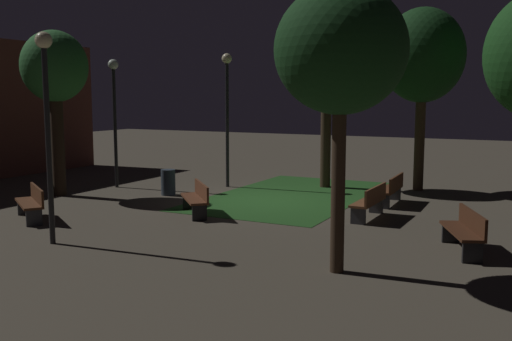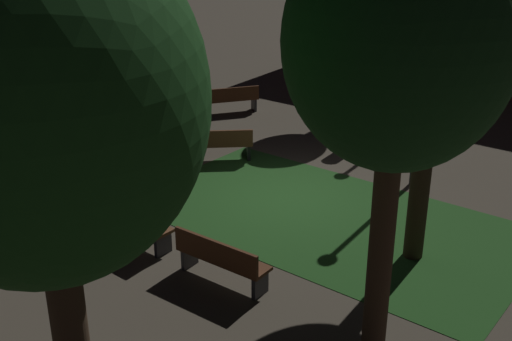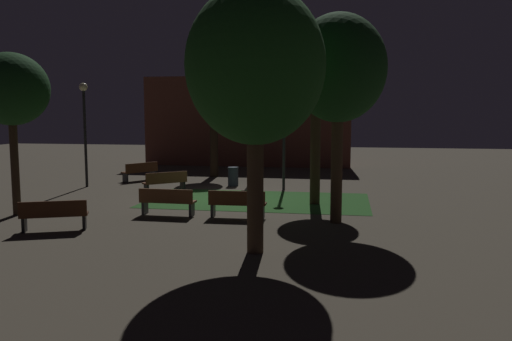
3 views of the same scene
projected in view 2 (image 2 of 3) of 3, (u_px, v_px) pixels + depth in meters
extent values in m
plane|color=#4C4438|center=(288.00, 197.00, 14.32)|extent=(60.00, 60.00, 0.00)
cube|color=#23511E|center=(326.00, 217.00, 13.35)|extent=(8.28, 4.61, 0.01)
cube|color=brown|center=(134.00, 221.00, 12.21)|extent=(1.81, 0.51, 0.06)
cube|color=brown|center=(125.00, 214.00, 11.98)|extent=(1.80, 0.09, 0.40)
cube|color=#2D2D33|center=(109.00, 220.00, 12.77)|extent=(0.09, 0.39, 0.42)
cube|color=#2D2D33|center=(163.00, 244.00, 11.84)|extent=(0.09, 0.39, 0.42)
cube|color=#512D19|center=(223.00, 258.00, 10.89)|extent=(1.81, 0.53, 0.06)
cube|color=#512D19|center=(215.00, 251.00, 10.65)|extent=(1.80, 0.11, 0.40)
cube|color=#2D2D33|center=(190.00, 256.00, 11.42)|extent=(0.09, 0.39, 0.42)
cube|color=#2D2D33|center=(260.00, 285.00, 10.54)|extent=(0.09, 0.39, 0.42)
cube|color=brown|center=(218.00, 144.00, 16.36)|extent=(1.65, 1.57, 0.06)
cube|color=brown|center=(218.00, 138.00, 16.08)|extent=(1.36, 1.27, 0.40)
cube|color=black|center=(188.00, 153.00, 16.40)|extent=(0.32, 0.34, 0.42)
cube|color=black|center=(249.00, 151.00, 16.51)|extent=(0.32, 0.34, 0.42)
cube|color=#512D19|center=(231.00, 99.00, 20.36)|extent=(1.40, 1.76, 0.06)
cube|color=#512D19|center=(232.00, 94.00, 20.08)|extent=(1.05, 1.53, 0.40)
cube|color=#2D2D33|center=(207.00, 108.00, 20.22)|extent=(0.36, 0.28, 0.42)
cube|color=#2D2D33|center=(254.00, 104.00, 20.68)|extent=(0.36, 0.28, 0.42)
cylinder|color=#38281C|center=(423.00, 159.00, 11.10)|extent=(0.37, 0.37, 3.97)
ellipsoid|color=#1E5623|center=(439.00, 9.00, 10.12)|extent=(2.27, 2.27, 2.54)
cylinder|color=#423021|center=(70.00, 333.00, 6.82)|extent=(0.39, 0.39, 3.51)
ellipsoid|color=#194719|center=(39.00, 99.00, 5.82)|extent=(3.23, 3.23, 3.67)
cylinder|color=#423021|center=(382.00, 242.00, 8.39)|extent=(0.34, 0.34, 3.84)
ellipsoid|color=#143816|center=(399.00, 41.00, 7.37)|extent=(2.81, 2.81, 3.18)
cylinder|color=#2D2116|center=(352.00, 60.00, 19.60)|extent=(0.42, 0.42, 3.61)
cylinder|color=black|center=(410.00, 63.00, 17.85)|extent=(0.12, 0.12, 4.19)
cylinder|color=black|center=(140.00, 54.00, 18.84)|extent=(0.12, 0.12, 4.26)
cylinder|color=black|center=(420.00, 95.00, 14.18)|extent=(0.12, 0.12, 4.40)
cylinder|color=#2D3842|center=(344.00, 138.00, 16.88)|extent=(0.47, 0.47, 0.85)
cube|color=brown|center=(442.00, 12.00, 22.76)|extent=(12.69, 0.80, 5.48)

